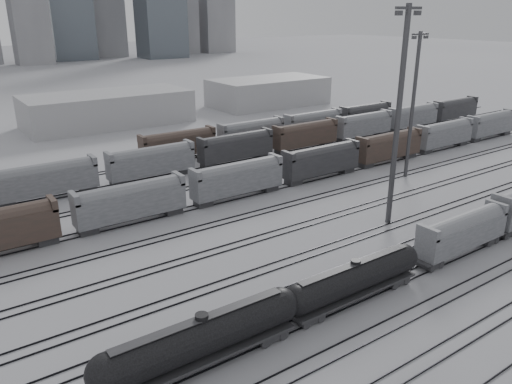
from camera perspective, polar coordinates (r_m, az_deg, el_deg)
ground at (r=49.92m, az=10.53°, el=-13.13°), size 900.00×900.00×0.00m
tracks at (r=61.61m, az=-1.05°, el=-5.94°), size 220.00×71.50×0.16m
tank_car_a at (r=41.31m, az=-6.13°, el=-16.22°), size 18.57×3.10×4.59m
tank_car_b at (r=50.22m, az=11.19°, el=-9.66°), size 17.27×2.88×4.27m
hopper_car_a at (r=62.73m, az=22.54°, el=-4.09°), size 13.82×2.75×4.94m
light_mast_c at (r=66.06m, az=15.96°, el=8.57°), size 4.47×0.71×27.91m
light_mast_d at (r=87.51m, az=17.51°, el=9.70°), size 3.86×0.62×24.11m
bg_string_near at (r=75.90m, az=-2.15°, el=1.35°), size 151.00×3.00×5.60m
bg_string_mid at (r=93.98m, az=-2.32°, el=5.01°), size 151.00×3.00×5.60m
bg_string_far at (r=110.16m, az=3.15°, el=7.22°), size 66.00×3.00×5.60m
warehouse_mid at (r=132.18m, az=-16.57°, el=9.10°), size 40.00×18.00×8.00m
warehouse_right at (r=155.08m, az=1.43°, el=11.39°), size 35.00×18.00×8.00m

